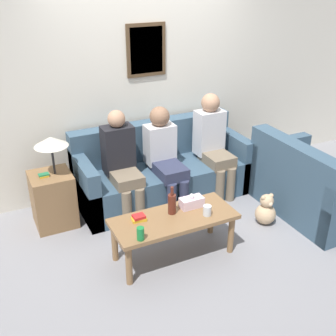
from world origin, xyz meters
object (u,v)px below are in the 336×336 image
Objects in this scene: coffee_table at (174,223)px; wine_bottle at (172,203)px; drinking_glass at (207,210)px; couch_main at (162,172)px; person_right at (213,141)px; person_middle at (164,154)px; couch_side at (309,188)px; person_left at (122,161)px; teddy_bear at (266,211)px.

wine_bottle is at bearing 77.30° from coffee_table.
wine_bottle is 0.34m from drinking_glass.
drinking_glass reaches higher than coffee_table.
couch_main is 1.68× the size of person_right.
drinking_glass is 1.10m from person_middle.
person_middle is 0.94× the size of person_right.
person_middle reaches higher than couch_main.
person_middle is (-1.38, 0.92, 0.32)m from couch_side.
person_left is 0.52m from person_middle.
couch_main is 1.22m from coffee_table.
person_left is (-1.89, 0.93, 0.33)m from couch_side.
teddy_bear is (0.76, -1.07, -0.16)m from couch_main.
teddy_bear is at bearing -34.85° from person_left.
person_middle is at bearing -103.10° from couch_main.
couch_main is 1.78× the size of person_middle.
couch_main is at bearing 69.95° from wine_bottle.
couch_side is 2.13m from person_left.
couch_side is 1.12× the size of coffee_table.
drinking_glass is (0.28, -0.18, -0.06)m from wine_bottle.
person_left is at bearing 145.15° from teddy_bear.
person_left reaches higher than teddy_bear.
person_middle is at bearing -179.01° from person_right.
couch_main is at bearing 76.90° from person_middle.
person_right is (1.03, 0.99, 0.29)m from coffee_table.
drinking_glass reaches higher than teddy_bear.
person_middle reaches higher than drinking_glass.
couch_side is 1.75m from wine_bottle.
person_right is at bearing 44.05° from coffee_table.
person_left is 1.17m from person_right.
person_left reaches higher than drinking_glass.
person_right reaches higher than person_middle.
coffee_table is (-1.75, -0.06, 0.07)m from couch_side.
person_left is 1.03× the size of person_middle.
couch_side is 1.09× the size of person_right.
person_right reaches higher than coffee_table.
person_left reaches higher than couch_side.
wine_bottle is at bearing -111.27° from person_middle.
couch_main is 5.75× the size of teddy_bear.
wine_bottle is 0.79× the size of teddy_bear.
couch_side is 1.16× the size of person_middle.
person_right is at bearing 56.52° from drinking_glass.
wine_bottle is at bearing -110.05° from couch_main.
teddy_bear is (0.80, -0.90, -0.48)m from person_middle.
couch_side is at bearing -52.10° from person_right.
wine_bottle is (0.02, 0.07, 0.17)m from coffee_table.
wine_bottle is at bearing 89.79° from couch_side.
person_middle is at bearing 56.38° from couch_side.
teddy_bear is (1.15, 0.01, -0.40)m from wine_bottle.
teddy_bear is at bearing 88.80° from couch_side.
person_right reaches higher than person_left.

